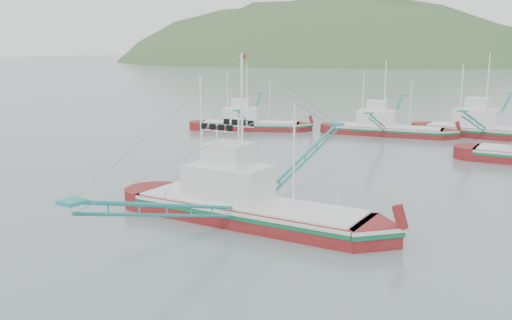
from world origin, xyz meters
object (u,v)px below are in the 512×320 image
Objects in this scene: main_boat at (246,197)px; bg_boat_extra at (487,125)px; bg_boat_far at (386,121)px; bg_boat_left at (249,115)px.

main_boat is 1.03× the size of bg_boat_extra.
bg_boat_extra is (10.99, 5.34, -0.24)m from bg_boat_far.
main_boat is 45.41m from bg_boat_extra.
main_boat is 1.16× the size of bg_boat_far.
bg_boat_left is at bearing 120.87° from main_boat.
bg_boat_extra reaches higher than bg_boat_left.
bg_boat_far is at bearing -8.24° from bg_boat_left.
bg_boat_far is (16.94, 5.97, -0.24)m from bg_boat_left.
bg_boat_left is 0.91× the size of bg_boat_far.
bg_boat_far is at bearing -154.84° from bg_boat_extra.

